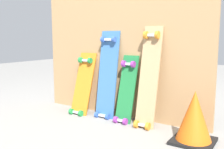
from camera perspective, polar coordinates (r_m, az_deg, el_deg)
ground_plane at (r=2.63m, az=0.85°, el=-9.46°), size 12.00×12.00×0.00m
plywood_wall_panel at (r=2.57m, az=1.73°, el=7.15°), size 1.87×0.04×1.50m
skateboard_orange at (r=2.72m, az=-6.63°, el=-2.69°), size 0.21×0.27×0.71m
skateboard_blue at (r=2.55m, az=-1.09°, el=-0.73°), size 0.21×0.21×0.94m
skateboard_green at (r=2.43m, az=3.21°, el=-4.03°), size 0.17×0.24×0.70m
skateboard_natural at (r=2.30m, az=8.22°, el=-1.26°), size 0.18×0.26×0.97m
traffic_cone at (r=2.05m, az=18.09°, el=-9.22°), size 0.31×0.31×0.41m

